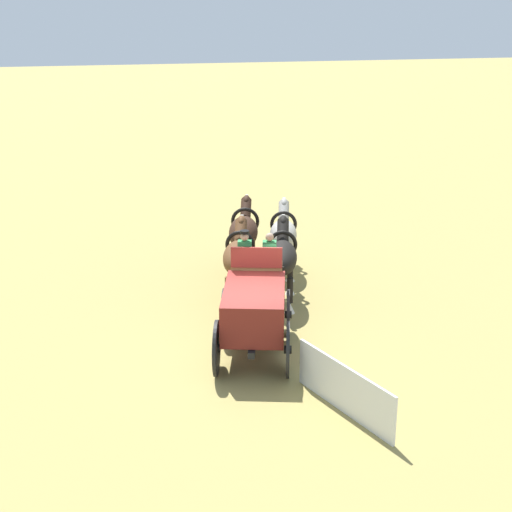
% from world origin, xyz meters
% --- Properties ---
extents(ground_plane, '(220.00, 220.00, 0.00)m').
position_xyz_m(ground_plane, '(0.00, 0.00, 0.00)').
color(ground_plane, '#9E8C4C').
extents(show_wagon, '(5.64, 2.79, 2.81)m').
position_xyz_m(show_wagon, '(0.16, -0.05, 1.25)').
color(show_wagon, maroon).
rests_on(show_wagon, ground).
extents(draft_horse_rear_near, '(2.98, 1.48, 2.22)m').
position_xyz_m(draft_horse_rear_near, '(3.68, -0.56, 1.35)').
color(draft_horse_rear_near, brown).
rests_on(draft_horse_rear_near, ground).
extents(draft_horse_rear_off, '(3.05, 1.50, 2.24)m').
position_xyz_m(draft_horse_rear_off, '(3.27, -1.80, 1.37)').
color(draft_horse_rear_off, black).
rests_on(draft_horse_rear_off, ground).
extents(draft_horse_lead_near, '(3.11, 1.58, 2.23)m').
position_xyz_m(draft_horse_lead_near, '(6.13, -1.40, 1.36)').
color(draft_horse_lead_near, '#331E14').
rests_on(draft_horse_lead_near, ground).
extents(draft_horse_lead_off, '(2.96, 1.48, 2.16)m').
position_xyz_m(draft_horse_lead_off, '(5.73, -2.63, 1.30)').
color(draft_horse_lead_off, '#9E998E').
rests_on(draft_horse_lead_off, ground).
extents(sponsor_banner, '(3.09, 0.95, 1.10)m').
position_xyz_m(sponsor_banner, '(-3.19, -1.10, 0.55)').
color(sponsor_banner, silver).
rests_on(sponsor_banner, ground).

